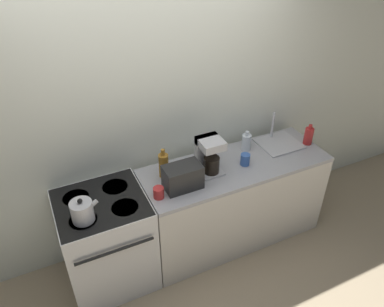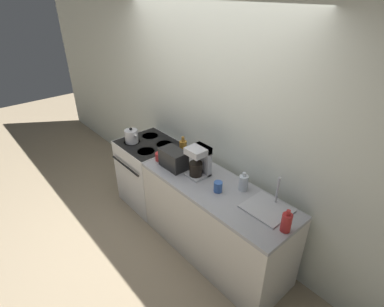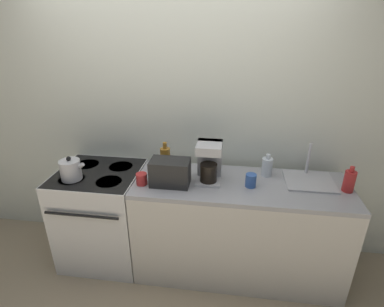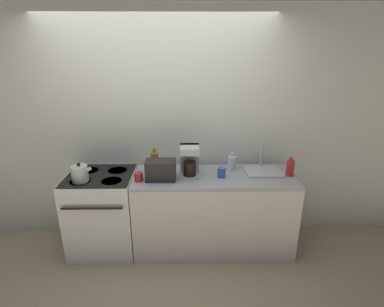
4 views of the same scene
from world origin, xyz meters
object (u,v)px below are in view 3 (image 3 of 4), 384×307
Objects in this scene: kettle at (71,170)px; bottle_clear at (267,167)px; coffee_maker at (209,161)px; bottle_amber at (165,160)px; bottle_red at (349,181)px; cup_red at (142,179)px; stove at (103,214)px; cup_blue at (251,180)px; toaster at (170,172)px.

kettle is 1.60m from bottle_clear.
coffee_maker is 0.39m from bottle_amber.
bottle_red is 1.58m from cup_red.
bottle_amber reaches higher than kettle.
cup_blue is at bearing -2.56° from stove.
cup_red is at bearing -175.75° from bottle_red.
kettle is 1.08× the size of bottle_clear.
cup_blue is at bearing 3.23° from kettle.
bottle_clear is at bearing 18.34° from toaster.
bottle_red is at bearing -4.81° from bottle_amber.
cup_red is (-0.22, -0.03, -0.06)m from toaster.
coffee_maker is at bearing -14.09° from bottle_amber.
coffee_maker is at bearing 178.60° from bottle_red.
cup_blue is (0.71, -0.15, -0.06)m from bottle_amber.
kettle reaches higher than cup_red.
toaster is 2.89× the size of cup_blue.
coffee_maker is at bearing 0.11° from stove.
coffee_maker is 0.36m from cup_blue.
bottle_amber is (-0.38, 0.09, -0.06)m from coffee_maker.
kettle is 2.17m from bottle_red.
cup_blue is (0.33, -0.06, -0.12)m from coffee_maker.
cup_blue is (0.85, 0.08, 0.01)m from cup_red.
kettle is 0.81m from toaster.
bottle_amber is at bearing 17.90° from kettle.
kettle is at bearing -172.76° from coffee_maker.
bottle_amber is 1.40× the size of bottle_clear.
kettle is 0.59m from cup_red.
bottle_amber reaches higher than toaster.
bottle_red is at bearing -0.68° from stove.
toaster reaches higher than cup_red.
bottle_amber is 0.85m from bottle_clear.
kettle is 1.96× the size of cup_blue.
coffee_maker is 0.55m from cup_red.
bottle_clear is at bearing 163.89° from bottle_red.
bottle_red reaches higher than cup_red.
kettle is 0.68× the size of toaster.
coffee_maker is at bearing 20.30° from toaster.
cup_blue is at bearing -177.36° from bottle_red.
bottle_red is (2.01, -0.02, 0.52)m from stove.
coffee_maker is 1.71× the size of bottle_clear.
stove is at bearing -174.15° from bottle_clear.
kettle is at bearing -177.77° from toaster.
stove is at bearing 179.32° from bottle_red.
kettle reaches higher than stove.
coffee_maker is 0.50m from bottle_clear.
bottle_amber reaches higher than cup_red.
bottle_amber is (0.73, 0.24, 0.03)m from kettle.
cup_red is at bearing -164.56° from coffee_maker.
bottle_amber is at bearing -176.67° from bottle_clear.
coffee_maker is 3.11× the size of cup_blue.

